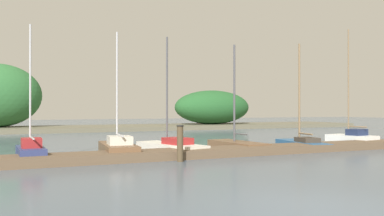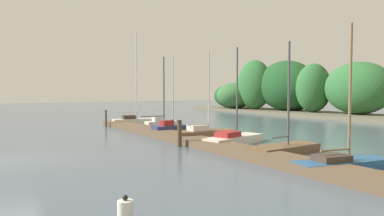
# 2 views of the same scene
# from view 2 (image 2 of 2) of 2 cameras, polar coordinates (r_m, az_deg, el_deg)

# --- Properties ---
(ground) EXTENTS (160.00, 160.00, 0.00)m
(ground) POSITION_cam_2_polar(r_m,az_deg,el_deg) (16.77, -28.19, -7.79)
(ground) COLOR #4C5B6B
(dock_pier) EXTENTS (27.45, 1.80, 0.35)m
(dock_pier) POSITION_cam_2_polar(r_m,az_deg,el_deg) (19.74, 0.37, -5.39)
(dock_pier) COLOR brown
(dock_pier) RESTS_ON ground
(far_shore) EXTENTS (64.51, 8.71, 7.44)m
(far_shore) POSITION_cam_2_polar(r_m,az_deg,el_deg) (44.92, 19.84, 2.34)
(far_shore) COLOR #66604C
(far_shore) RESTS_ON ground
(sailboat_0) EXTENTS (1.65, 4.06, 8.37)m
(sailboat_0) POSITION_cam_2_polar(r_m,az_deg,el_deg) (31.65, -9.40, -1.95)
(sailboat_0) COLOR silver
(sailboat_0) RESTS_ON ground
(sailboat_1) EXTENTS (1.12, 3.30, 5.74)m
(sailboat_1) POSITION_cam_2_polar(r_m,az_deg,el_deg) (28.12, -4.87, -2.42)
(sailboat_1) COLOR silver
(sailboat_1) RESTS_ON ground
(sailboat_2) EXTENTS (1.02, 2.85, 5.40)m
(sailboat_2) POSITION_cam_2_polar(r_m,az_deg,el_deg) (24.48, -3.37, -3.32)
(sailboat_2) COLOR navy
(sailboat_2) RESTS_ON ground
(sailboat_3) EXTENTS (1.66, 4.15, 5.47)m
(sailboat_3) POSITION_cam_2_polar(r_m,az_deg,el_deg) (21.71, 2.35, -4.17)
(sailboat_3) COLOR brown
(sailboat_3) RESTS_ON ground
(sailboat_4) EXTENTS (2.23, 4.60, 5.46)m
(sailboat_4) POSITION_cam_2_polar(r_m,az_deg,el_deg) (19.85, 7.04, -4.98)
(sailboat_4) COLOR silver
(sailboat_4) RESTS_ON ground
(sailboat_5) EXTENTS (1.52, 4.15, 5.35)m
(sailboat_5) POSITION_cam_2_polar(r_m,az_deg,el_deg) (17.33, 15.31, -6.31)
(sailboat_5) COLOR brown
(sailboat_5) RESTS_ON ground
(sailboat_6) EXTENTS (1.94, 4.56, 5.55)m
(sailboat_6) POSITION_cam_2_polar(r_m,az_deg,el_deg) (14.57, 23.84, -8.10)
(sailboat_6) COLOR #285684
(sailboat_6) RESTS_ON ground
(mooring_piling_0) EXTENTS (0.21, 0.21, 1.38)m
(mooring_piling_0) POSITION_cam_2_polar(r_m,az_deg,el_deg) (30.01, -14.00, -1.68)
(mooring_piling_0) COLOR brown
(mooring_piling_0) RESTS_ON ground
(mooring_piling_1) EXTENTS (0.28, 0.28, 1.42)m
(mooring_piling_1) POSITION_cam_2_polar(r_m,az_deg,el_deg) (18.66, -2.07, -4.19)
(mooring_piling_1) COLOR #4C3D28
(mooring_piling_1) RESTS_ON ground
(channel_buoy_0) EXTENTS (0.37, 0.37, 0.58)m
(channel_buoy_0) POSITION_cam_2_polar(r_m,az_deg,el_deg) (8.49, -10.92, -16.12)
(channel_buoy_0) COLOR white
(channel_buoy_0) RESTS_ON ground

